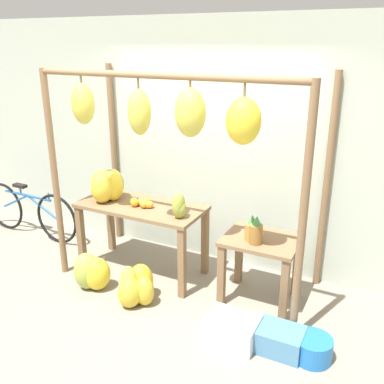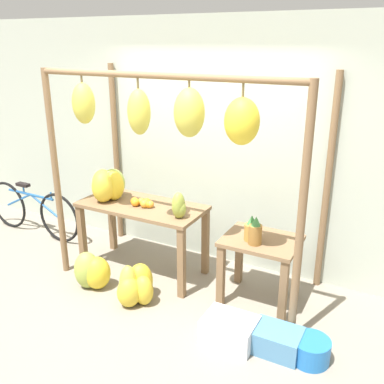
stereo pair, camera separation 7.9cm
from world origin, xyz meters
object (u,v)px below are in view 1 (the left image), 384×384
banana_pile_ground_right (136,287)px  blue_bucket (313,349)px  banana_pile_ground_left (92,272)px  fruit_crate_purple (279,339)px  orange_pile (142,203)px  parked_bicycle (30,211)px  pineapple_cluster (255,231)px  fruit_crate_white (232,329)px  papaya_pile (179,207)px  banana_pile_on_table (107,186)px

banana_pile_ground_right → blue_bucket: banana_pile_ground_right is taller
banana_pile_ground_left → fruit_crate_purple: (2.06, -0.05, -0.09)m
orange_pile → banana_pile_ground_left: orange_pile is taller
banana_pile_ground_right → parked_bicycle: size_ratio=0.32×
pineapple_cluster → fruit_crate_white: size_ratio=0.60×
blue_bucket → papaya_pile: size_ratio=1.16×
parked_bicycle → papaya_pile: bearing=-6.1°
fruit_crate_purple → papaya_pile: bearing=158.3°
pineapple_cluster → banana_pile_ground_left: bearing=-162.8°
pineapple_cluster → banana_pile_ground_left: 1.80m
fruit_crate_white → pineapple_cluster: bearing=93.3°
fruit_crate_white → papaya_pile: bearing=145.8°
banana_pile_ground_left → fruit_crate_white: (1.65, -0.12, -0.08)m
orange_pile → fruit_crate_white: size_ratio=0.61×
orange_pile → papaya_pile: (0.51, -0.09, 0.08)m
banana_pile_ground_left → pineapple_cluster: bearing=17.2°
banana_pile_on_table → banana_pile_ground_right: size_ratio=0.89×
banana_pile_on_table → parked_bicycle: size_ratio=0.28×
banana_pile_ground_right → fruit_crate_purple: bearing=-1.8°
banana_pile_ground_right → fruit_crate_purple: size_ratio=1.27×
parked_bicycle → blue_bucket: bearing=-10.5°
banana_pile_ground_left → fruit_crate_purple: 2.06m
pineapple_cluster → parked_bicycle: bearing=176.5°
banana_pile_on_table → blue_bucket: size_ratio=1.46×
blue_bucket → pineapple_cluster: bearing=143.8°
fruit_crate_white → banana_pile_ground_right: bearing=173.8°
banana_pile_on_table → papaya_pile: size_ratio=1.69×
banana_pile_ground_right → fruit_crate_purple: 1.50m
pineapple_cluster → fruit_crate_white: bearing=-86.7°
papaya_pile → parked_bicycle: bearing=173.9°
papaya_pile → fruit_crate_purple: papaya_pile is taller
orange_pile → fruit_crate_white: bearing=-26.1°
pineapple_cluster → banana_pile_ground_right: (-1.05, -0.50, -0.63)m
banana_pile_ground_left → papaya_pile: papaya_pile is taller
pineapple_cluster → banana_pile_ground_left: (-1.62, -0.50, -0.62)m
parked_bicycle → papaya_pile: papaya_pile is taller
parked_bicycle → banana_pile_ground_right: bearing=-17.8°
banana_pile_ground_left → blue_bucket: bearing=-0.8°
pineapple_cluster → banana_pile_ground_right: bearing=-154.4°
banana_pile_on_table → parked_bicycle: 1.62m
blue_bucket → fruit_crate_white: bearing=-172.7°
pineapple_cluster → blue_bucket: bearing=-36.2°
pineapple_cluster → blue_bucket: (0.73, -0.53, -0.71)m
parked_bicycle → fruit_crate_purple: (3.67, -0.75, -0.25)m
pineapple_cluster → papaya_pile: 0.80m
parked_bicycle → fruit_crate_purple: bearing=-11.5°
parked_bicycle → pineapple_cluster: bearing=-3.5°
orange_pile → papaya_pile: papaya_pile is taller
fruit_crate_white → fruit_crate_purple: 0.41m
blue_bucket → fruit_crate_purple: bearing=-176.4°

